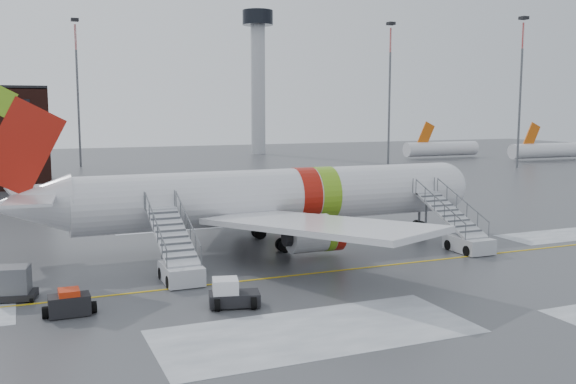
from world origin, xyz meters
name	(u,v)px	position (x,y,z in m)	size (l,w,h in m)	color
ground	(335,267)	(0.00, 0.00, 0.00)	(260.00, 260.00, 0.00)	#494C4F
airliner	(264,198)	(-1.77, 7.43, 3.42)	(35.03, 32.97, 11.18)	silver
airstair_fwd	(462,234)	(10.20, 0.89, 1.06)	(2.05, 7.70, 3.48)	#B3B6BB
airstair_aft	(178,261)	(-9.50, 0.89, 1.06)	(2.05, 7.70, 3.48)	silver
pushback_tug	(231,294)	(-8.29, -5.18, 0.62)	(2.68, 2.25, 1.40)	black
uld_container	(14,284)	(-18.06, 0.11, 0.80)	(2.36, 1.91, 1.71)	black
baggage_tractor	(69,304)	(-15.67, -3.57, 0.54)	(2.43, 1.12, 1.26)	black
control_tower	(258,65)	(30.00, 95.00, 18.75)	(6.40, 6.40, 30.00)	#B2B5BA
light_mast_far_ne	(390,84)	(42.00, 62.00, 13.84)	(1.20, 1.20, 24.25)	#595B60
light_mast_far_n	(77,83)	(-8.00, 78.00, 13.84)	(1.20, 1.20, 24.25)	#595B60
light_mast_far_e	(521,82)	(58.00, 48.00, 13.84)	(1.20, 1.20, 24.25)	#595B60
distant_aircraft	(475,160)	(62.50, 64.00, 0.00)	(35.00, 18.00, 8.00)	#D8590C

